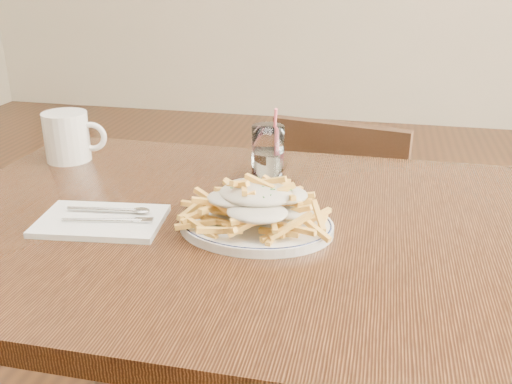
% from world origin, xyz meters
% --- Properties ---
extents(table, '(1.20, 0.80, 0.75)m').
position_xyz_m(table, '(0.00, 0.00, 0.67)').
color(table, black).
rests_on(table, ground).
extents(chair_far, '(0.43, 0.43, 0.79)m').
position_xyz_m(chair_far, '(0.13, 0.63, 0.45)').
color(chair_far, black).
rests_on(chair_far, ground).
extents(fries_plate, '(0.30, 0.27, 0.02)m').
position_xyz_m(fries_plate, '(0.01, -0.03, 0.76)').
color(fries_plate, silver).
rests_on(fries_plate, table).
extents(loaded_fries, '(0.26, 0.22, 0.07)m').
position_xyz_m(loaded_fries, '(0.01, -0.03, 0.81)').
color(loaded_fries, gold).
rests_on(loaded_fries, fries_plate).
extents(napkin, '(0.23, 0.16, 0.01)m').
position_xyz_m(napkin, '(-0.26, -0.07, 0.76)').
color(napkin, white).
rests_on(napkin, table).
extents(cutlery, '(0.18, 0.09, 0.01)m').
position_xyz_m(cutlery, '(-0.26, -0.07, 0.76)').
color(cutlery, silver).
rests_on(cutlery, napkin).
extents(water_glass, '(0.07, 0.07, 0.15)m').
position_xyz_m(water_glass, '(-0.02, 0.22, 0.80)').
color(water_glass, white).
rests_on(water_glass, table).
extents(coffee_mug, '(0.14, 0.10, 0.11)m').
position_xyz_m(coffee_mug, '(-0.48, 0.23, 0.81)').
color(coffee_mug, silver).
rests_on(coffee_mug, table).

